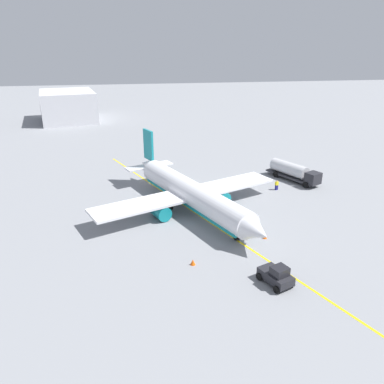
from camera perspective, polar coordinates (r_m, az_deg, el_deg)
ground_plane at (r=55.46m, az=0.00°, el=-2.88°), size 400.00×400.00×0.00m
airplane at (r=54.82m, az=-0.28°, el=-0.20°), size 32.05×29.38×9.61m
fuel_tanker at (r=69.81m, az=15.31°, el=3.08°), size 10.90×6.82×3.15m
pushback_tug at (r=39.92m, az=12.83°, el=-12.39°), size 4.07×3.35×2.20m
refueling_worker at (r=64.78m, az=12.87°, el=1.02°), size 0.51×0.61×1.71m
safety_cone_nose at (r=42.35m, az=0.13°, el=-10.72°), size 0.59×0.59×0.66m
safety_cone_wingtip at (r=48.57m, az=11.14°, el=-6.69°), size 0.53×0.53×0.59m
distant_hangar at (r=130.46m, az=-18.51°, el=12.43°), size 24.85×20.13×9.38m
taxi_line_marking at (r=55.45m, az=0.00°, el=-2.88°), size 59.97×24.29×0.01m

